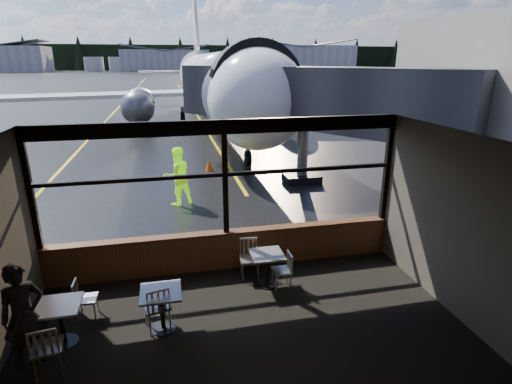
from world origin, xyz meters
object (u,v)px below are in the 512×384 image
object	(u,v)px
airliner	(213,43)
chair_mid_w	(86,299)
chair_left_s	(47,348)
cone_nose	(209,166)
cafe_table_mid	(162,310)
passenger	(24,315)
chair_near_n	(250,259)
cafe_table_left	(62,324)
chair_mid_s	(157,306)
cone_wing	(101,133)
cafe_table_near	(267,269)
ground_crew	(177,176)
chair_near_e	(282,271)
jet_bridge	(300,130)

from	to	relation	value
airliner	chair_mid_w	bearing A→B (deg)	-102.57
chair_left_s	cone_nose	bearing A→B (deg)	64.27
cafe_table_mid	passenger	world-z (taller)	passenger
chair_left_s	passenger	xyz separation A→B (m)	(-0.36, 0.32, 0.42)
chair_near_n	cone_nose	xyz separation A→B (m)	(0.09, 9.37, -0.21)
cafe_table_left	passenger	distance (m)	0.73
cafe_table_mid	chair_left_s	size ratio (longest dim) A/B	0.85
cafe_table_left	chair_mid_w	world-z (taller)	chair_mid_w
airliner	chair_near_n	distance (m)	23.58
chair_mid_s	cone_nose	xyz separation A→B (m)	(2.10, 10.78, -0.22)
cone_wing	chair_mid_w	bearing A→B (deg)	-82.91
chair_mid_s	cone_wing	size ratio (longest dim) A/B	1.72
airliner	cafe_table_left	bearing A→B (deg)	-102.85
chair_near_n	chair_left_s	distance (m)	4.24
cafe_table_near	ground_crew	distance (m)	5.99
cafe_table_left	chair_mid_w	distance (m)	0.74
cafe_table_near	cone_nose	xyz separation A→B (m)	(-0.21, 9.77, -0.14)
chair_mid_w	airliner	bearing A→B (deg)	168.75
cafe_table_mid	chair_near_e	xyz separation A→B (m)	(2.49, 0.87, 0.02)
chair_mid_s	chair_near_n	bearing A→B (deg)	21.53
chair_near_e	chair_mid_s	xyz separation A→B (m)	(-2.58, -0.83, 0.05)
chair_near_e	chair_mid_w	distance (m)	3.90
jet_bridge	chair_mid_w	xyz separation A→B (m)	(-6.49, -6.86, -1.85)
chair_left_s	ground_crew	distance (m)	7.83
cone_nose	cone_wing	distance (m)	11.46
jet_bridge	ground_crew	xyz separation A→B (m)	(-4.55, -0.75, -1.27)
airliner	cafe_table_near	world-z (taller)	airliner
chair_near_n	cone_wing	bearing A→B (deg)	-68.30
passenger	cone_wing	bearing A→B (deg)	68.92
cafe_table_mid	cone_wing	distance (m)	21.02
cafe_table_mid	chair_near_e	size ratio (longest dim) A/B	0.96
chair_near_n	chair_left_s	world-z (taller)	chair_left_s
airliner	cafe_table_left	distance (m)	25.58
chair_near_n	chair_mid_s	xyz separation A→B (m)	(-2.00, -1.41, 0.01)
cafe_table_left	chair_near_n	distance (m)	3.89
airliner	cafe_table_mid	bearing A→B (deg)	-99.05
passenger	jet_bridge	bearing A→B (deg)	21.81
passenger	airliner	bearing A→B (deg)	50.22
cafe_table_near	chair_near_e	bearing A→B (deg)	-33.86
airliner	cafe_table_mid	size ratio (longest dim) A/B	48.27
chair_near_e	chair_near_n	xyz separation A→B (m)	(-0.58, 0.58, 0.04)
cafe_table_left	cone_wing	world-z (taller)	cafe_table_left
cafe_table_near	cone_wing	xyz separation A→B (m)	(-6.11, 19.60, -0.11)
chair_near_e	cone_nose	bearing A→B (deg)	2.97
airliner	jet_bridge	bearing A→B (deg)	-86.00
jet_bridge	chair_mid_w	bearing A→B (deg)	-133.39
cafe_table_mid	chair_mid_w	xyz separation A→B (m)	(-1.40, 0.67, 0.00)
chair_mid_w	chair_left_s	bearing A→B (deg)	-12.02
jet_bridge	cone_nose	distance (m)	4.94
chair_near_e	airliner	bearing A→B (deg)	-3.45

